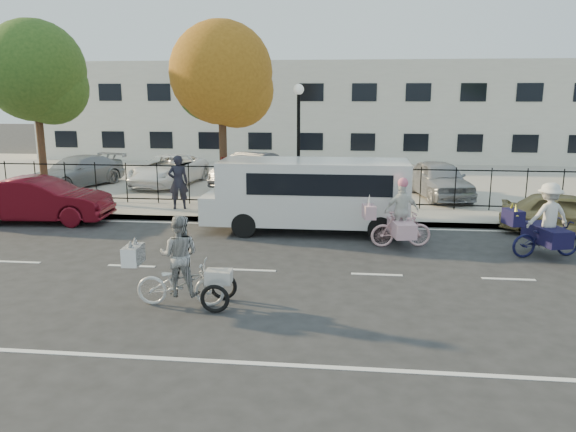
# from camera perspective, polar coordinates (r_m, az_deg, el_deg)

# --- Properties ---
(ground) EXTENTS (120.00, 120.00, 0.00)m
(ground) POSITION_cam_1_polar(r_m,az_deg,el_deg) (13.63, -3.76, -5.53)
(ground) COLOR #333334
(road_markings) EXTENTS (60.00, 9.52, 0.01)m
(road_markings) POSITION_cam_1_polar(r_m,az_deg,el_deg) (13.63, -3.76, -5.51)
(road_markings) COLOR silver
(road_markings) RESTS_ON ground
(curb) EXTENTS (60.00, 0.10, 0.15)m
(curb) POSITION_cam_1_polar(r_m,az_deg,el_deg) (18.42, -1.01, -0.49)
(curb) COLOR #A8A399
(curb) RESTS_ON ground
(sidewalk) EXTENTS (60.00, 2.20, 0.15)m
(sidewalk) POSITION_cam_1_polar(r_m,az_deg,el_deg) (19.44, -0.62, 0.20)
(sidewalk) COLOR #A8A399
(sidewalk) RESTS_ON ground
(parking_lot) EXTENTS (60.00, 15.60, 0.15)m
(parking_lot) POSITION_cam_1_polar(r_m,az_deg,el_deg) (28.16, 1.59, 4.03)
(parking_lot) COLOR #A8A399
(parking_lot) RESTS_ON ground
(iron_fence) EXTENTS (58.00, 0.06, 1.50)m
(iron_fence) POSITION_cam_1_polar(r_m,az_deg,el_deg) (20.36, -0.24, 3.12)
(iron_fence) COLOR black
(iron_fence) RESTS_ON sidewalk
(building) EXTENTS (34.00, 10.00, 6.00)m
(building) POSITION_cam_1_polar(r_m,az_deg,el_deg) (37.85, 2.92, 10.62)
(building) COLOR silver
(building) RESTS_ON ground
(lamppost) EXTENTS (0.36, 0.36, 4.33)m
(lamppost) POSITION_cam_1_polar(r_m,az_deg,el_deg) (19.67, 1.08, 9.28)
(lamppost) COLOR black
(lamppost) RESTS_ON sidewalk
(street_sign) EXTENTS (0.85, 0.06, 1.80)m
(street_sign) POSITION_cam_1_polar(r_m,az_deg,el_deg) (20.19, -5.62, 4.47)
(street_sign) COLOR black
(street_sign) RESTS_ON sidewalk
(zebra_trike) EXTENTS (2.17, 0.83, 1.86)m
(zebra_trike) POSITION_cam_1_polar(r_m,az_deg,el_deg) (11.43, -10.88, -5.52)
(zebra_trike) COLOR silver
(zebra_trike) RESTS_ON ground
(unicorn_bike) EXTENTS (1.96, 1.39, 1.94)m
(unicorn_bike) POSITION_cam_1_polar(r_m,az_deg,el_deg) (15.75, 11.32, -0.57)
(unicorn_bike) COLOR beige
(unicorn_bike) RESTS_ON ground
(bull_bike) EXTENTS (2.17, 1.52, 1.95)m
(bull_bike) POSITION_cam_1_polar(r_m,az_deg,el_deg) (15.97, 24.76, -1.08)
(bull_bike) COLOR #101136
(bull_bike) RESTS_ON ground
(white_van) EXTENTS (6.17, 2.11, 2.20)m
(white_van) POSITION_cam_1_polar(r_m,az_deg,el_deg) (17.11, 2.24, 2.39)
(white_van) COLOR white
(white_van) RESTS_ON ground
(red_sedan) EXTENTS (4.63, 1.91, 1.49)m
(red_sedan) POSITION_cam_1_polar(r_m,az_deg,el_deg) (20.12, -23.87, 1.49)
(red_sedan) COLOR #530913
(red_sedan) RESTS_ON ground
(gold_sedan) EXTENTS (4.00, 2.31, 1.28)m
(gold_sedan) POSITION_cam_1_polar(r_m,az_deg,el_deg) (18.77, 26.43, 0.20)
(gold_sedan) COLOR #9D8B55
(gold_sedan) RESTS_ON ground
(pedestrian) EXTENTS (0.81, 0.67, 1.91)m
(pedestrian) POSITION_cam_1_polar(r_m,az_deg,el_deg) (20.17, -11.09, 3.40)
(pedestrian) COLOR black
(pedestrian) RESTS_ON sidewalk
(lot_car_a) EXTENTS (3.37, 4.93, 1.33)m
(lot_car_a) POSITION_cam_1_polar(r_m,az_deg,el_deg) (26.30, -20.63, 4.26)
(lot_car_a) COLOR #979B9E
(lot_car_a) RESTS_ON parking_lot
(lot_car_b) EXTENTS (2.84, 5.04, 1.33)m
(lot_car_b) POSITION_cam_1_polar(r_m,az_deg,el_deg) (25.61, -12.05, 4.58)
(lot_car_b) COLOR white
(lot_car_b) RESTS_ON parking_lot
(lot_car_c) EXTENTS (2.90, 4.62, 1.44)m
(lot_car_c) POSITION_cam_1_polar(r_m,az_deg,el_deg) (24.81, -3.95, 4.71)
(lot_car_c) COLOR #44464B
(lot_car_c) RESTS_ON parking_lot
(lot_car_d) EXTENTS (2.51, 4.50, 1.45)m
(lot_car_d) POSITION_cam_1_polar(r_m,az_deg,el_deg) (22.79, 15.08, 3.63)
(lot_car_d) COLOR #989A9F
(lot_car_d) RESTS_ON parking_lot
(tree_west) EXTENTS (3.74, 3.74, 6.86)m
(tree_west) POSITION_cam_1_polar(r_m,az_deg,el_deg) (23.36, -23.96, 12.88)
(tree_west) COLOR #442D1D
(tree_west) RESTS_ON ground
(tree_mid) EXTENTS (3.67, 3.66, 6.71)m
(tree_mid) POSITION_cam_1_polar(r_m,az_deg,el_deg) (20.61, -6.36, 13.76)
(tree_mid) COLOR #442D1D
(tree_mid) RESTS_ON ground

